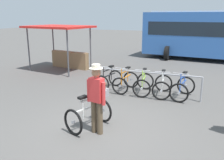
# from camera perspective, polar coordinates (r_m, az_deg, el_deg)

# --- Properties ---
(ground_plane) EXTENTS (80.00, 80.00, 0.00)m
(ground_plane) POSITION_cam_1_polar(r_m,az_deg,el_deg) (6.40, -2.75, -11.27)
(ground_plane) COLOR #514F4C
(bike_rack_rail) EXTENTS (3.91, 0.08, 0.88)m
(bike_rack_rail) POSITION_cam_1_polar(r_m,az_deg,el_deg) (8.82, 7.78, 0.75)
(bike_rack_rail) COLOR #99999E
(bike_rack_rail) RESTS_ON ground
(racked_bike_black) EXTENTS (0.82, 1.20, 0.98)m
(racked_bike_black) POSITION_cam_1_polar(r_m,az_deg,el_deg) (9.55, -0.74, 0.01)
(racked_bike_black) COLOR black
(racked_bike_black) RESTS_ON ground
(racked_bike_orange) EXTENTS (0.75, 1.17, 0.98)m
(racked_bike_orange) POSITION_cam_1_polar(r_m,az_deg,el_deg) (9.30, 3.22, -0.42)
(racked_bike_orange) COLOR black
(racked_bike_orange) RESTS_ON ground
(racked_bike_lime) EXTENTS (0.80, 1.17, 0.97)m
(racked_bike_lime) POSITION_cam_1_polar(r_m,az_deg,el_deg) (9.10, 7.37, -0.87)
(racked_bike_lime) COLOR black
(racked_bike_lime) RESTS_ON ground
(racked_bike_white) EXTENTS (0.78, 1.16, 0.97)m
(racked_bike_white) POSITION_cam_1_polar(r_m,az_deg,el_deg) (8.95, 11.69, -1.33)
(racked_bike_white) COLOR black
(racked_bike_white) RESTS_ON ground
(racked_bike_blue) EXTENTS (0.78, 1.17, 0.97)m
(racked_bike_blue) POSITION_cam_1_polar(r_m,az_deg,el_deg) (8.85, 16.13, -1.80)
(racked_bike_blue) COLOR black
(racked_bike_blue) RESTS_ON ground
(featured_bicycle) EXTENTS (0.98, 1.26, 1.09)m
(featured_bicycle) POSITION_cam_1_polar(r_m,az_deg,el_deg) (6.35, -4.67, -6.72)
(featured_bicycle) COLOR black
(featured_bicycle) RESTS_ON ground
(person_with_featured_bike) EXTENTS (0.52, 0.32, 1.72)m
(person_with_featured_bike) POSITION_cam_1_polar(r_m,az_deg,el_deg) (5.84, -3.62, -3.83)
(person_with_featured_bike) COLOR brown
(person_with_featured_bike) RESTS_ON ground
(market_stall) EXTENTS (3.39, 2.71, 2.30)m
(market_stall) POSITION_cam_1_polar(r_m,az_deg,el_deg) (13.23, -11.12, 8.43)
(market_stall) COLOR #4C4C51
(market_stall) RESTS_ON ground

